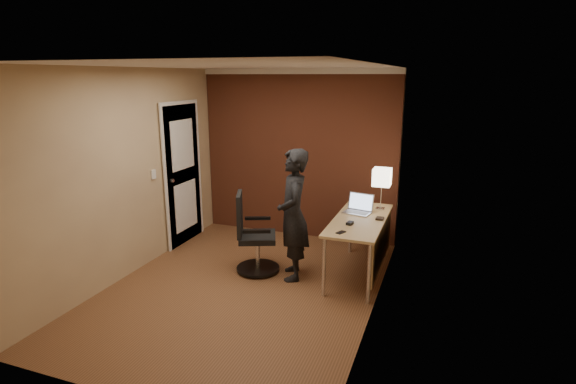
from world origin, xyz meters
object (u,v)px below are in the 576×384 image
Objects in this scene: desk at (365,229)px; wallet at (380,218)px; desk_lamp at (382,178)px; laptop at (359,207)px; mouse at (350,223)px; phone at (341,232)px; person at (293,215)px; office_chair at (252,238)px.

wallet reaches higher than desk.
laptop is (-0.24, -0.23, -0.35)m from desk_lamp.
phone is at bearing -84.24° from mouse.
mouse is 0.06× the size of person.
office_chair is at bearing -109.46° from person.
laptop is at bearing 112.46° from phone.
person is (-0.67, -0.07, 0.05)m from mouse.
desk_lamp is 1.81m from office_chair.
phone is (-0.03, -0.83, -0.06)m from laptop.
office_chair is (-1.34, -0.35, -0.16)m from desk.
desk_lamp is 4.86× the size of wallet.
wallet is 0.11× the size of office_chair.
phone is 0.71m from wallet.
wallet is (0.33, 0.63, 0.01)m from phone.
wallet is 1.04m from person.
laptop is at bearing 101.56° from mouse.
mouse is 0.10× the size of office_chair.
laptop is 3.75× the size of mouse.
laptop is 1.39m from office_chair.
desk is at bearing 98.11° from phone.
laptop is 3.26× the size of phone.
laptop reaches higher than desk.
desk_lamp is at bearing 100.40° from phone.
laptop is 0.24× the size of person.
desk is 0.35m from laptop.
person reaches higher than phone.
laptop is 0.38× the size of office_chair.
person is at bearing -157.87° from desk.
desk_lamp reaches higher than desk.
laptop is 0.52m from mouse.
laptop is 0.36m from wallet.
phone is at bearing -92.33° from laptop.
desk is 0.73m from desk_lamp.
mouse is 0.43m from wallet.
mouse is at bearing -118.08° from desk.
desk is 15.00× the size of mouse.
desk_lamp is at bearing 78.43° from desk.
desk_lamp is 0.59m from wallet.
mouse is at bearing 108.85° from phone.
wallet is (0.30, 0.31, -0.01)m from mouse.
office_chair is at bearing -149.93° from desk_lamp.
phone reaches higher than desk.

